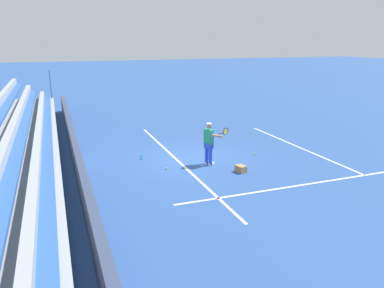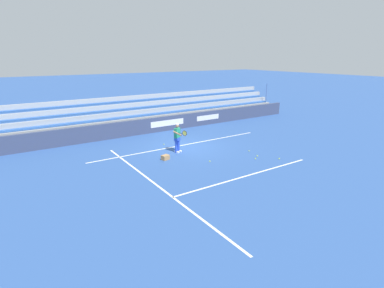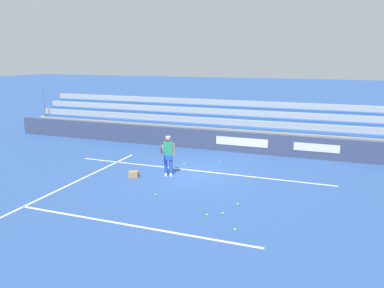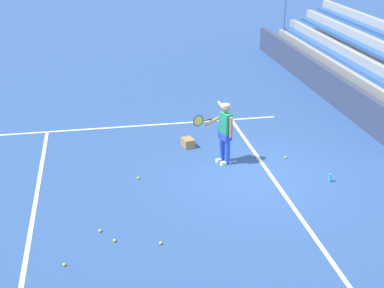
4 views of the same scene
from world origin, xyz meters
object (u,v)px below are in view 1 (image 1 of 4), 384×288
Objects in this scene: water_bottle at (142,157)px; ball_box_cardboard at (241,169)px; tennis_ball_near_player at (240,137)px; tennis_player at (209,143)px; tennis_ball_on_baseline at (167,168)px; tennis_ball_midcourt at (255,154)px; tennis_ball_far_left at (222,138)px; tennis_ball_by_box at (251,133)px; tennis_ball_stray_back at (249,139)px.

ball_box_cardboard is at bearing 48.17° from water_bottle.
ball_box_cardboard is 6.06× the size of tennis_ball_near_player.
tennis_player is 1.98m from tennis_ball_on_baseline.
tennis_ball_on_baseline is at bearing -91.07° from tennis_player.
tennis_ball_midcourt is (-1.83, 1.64, -0.10)m from ball_box_cardboard.
tennis_ball_far_left is 5.39m from tennis_ball_on_baseline.
ball_box_cardboard is (1.26, 0.78, -0.76)m from tennis_player.
tennis_player is 5.87m from tennis_ball_by_box.
ball_box_cardboard is 1.82× the size of water_bottle.
tennis_ball_far_left is (-4.89, 1.45, -0.10)m from ball_box_cardboard.
tennis_ball_midcourt is at bearing 103.21° from tennis_player.
water_bottle is at bearing -157.87° from tennis_ball_on_baseline.
tennis_ball_near_player is at bearing 73.89° from tennis_ball_far_left.
tennis_ball_on_baseline is at bearing -48.16° from tennis_ball_far_left.
water_bottle is at bearing -123.58° from tennis_player.
tennis_player reaches higher than tennis_ball_near_player.
tennis_player is at bearing -148.17° from ball_box_cardboard.
tennis_ball_stray_back is 1.00× the size of tennis_ball_midcourt.
tennis_ball_stray_back is at bearing 34.01° from tennis_ball_near_player.
tennis_ball_on_baseline is 1.70m from water_bottle.
tennis_player reaches higher than tennis_ball_stray_back.
tennis_ball_near_player is (-0.44, -0.29, 0.00)m from tennis_ball_stray_back.
tennis_ball_midcourt is at bearing 138.12° from ball_box_cardboard.
water_bottle is (1.75, -5.60, 0.08)m from tennis_ball_near_player.
tennis_ball_by_box is (-3.99, 5.97, 0.00)m from tennis_ball_on_baseline.
tennis_ball_near_player is (-3.32, 4.96, 0.00)m from tennis_ball_on_baseline.
tennis_player is at bearing 88.93° from tennis_ball_on_baseline.
water_bottle is at bearing -102.11° from tennis_ball_midcourt.
tennis_ball_stray_back is at bearing -33.25° from tennis_ball_by_box.
tennis_ball_by_box is (-1.10, 0.72, 0.00)m from tennis_ball_stray_back.
tennis_ball_by_box is (-3.45, 1.77, 0.00)m from tennis_ball_midcourt.
tennis_ball_on_baseline is at bearing -56.27° from tennis_ball_by_box.
ball_box_cardboard is at bearing -32.85° from tennis_ball_by_box.
tennis_ball_on_baseline is at bearing -61.20° from tennis_ball_stray_back.
ball_box_cardboard is 6.06× the size of tennis_ball_midcourt.
tennis_player is 3.01m from water_bottle.
tennis_ball_stray_back is at bearing 102.57° from water_bottle.
water_bottle is (-1.57, -0.64, 0.08)m from tennis_ball_on_baseline.
ball_box_cardboard is at bearing -16.55° from tennis_ball_far_left.
tennis_ball_midcourt and tennis_ball_near_player have the same top height.
tennis_ball_far_left is at bearing 163.45° from ball_box_cardboard.
tennis_ball_on_baseline is (3.60, -4.02, 0.00)m from tennis_ball_far_left.
tennis_ball_far_left is 1.00× the size of tennis_ball_near_player.
water_bottle reaches higher than tennis_ball_on_baseline.
tennis_ball_stray_back is at bearing 118.80° from tennis_ball_on_baseline.
tennis_ball_stray_back is at bearing 60.17° from tennis_ball_far_left.
water_bottle is at bearing -77.43° from tennis_ball_stray_back.
tennis_ball_stray_back is (-2.92, 3.47, -0.86)m from tennis_player.
tennis_player reaches higher than tennis_ball_far_left.
tennis_ball_near_player is at bearing -56.86° from tennis_ball_by_box.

